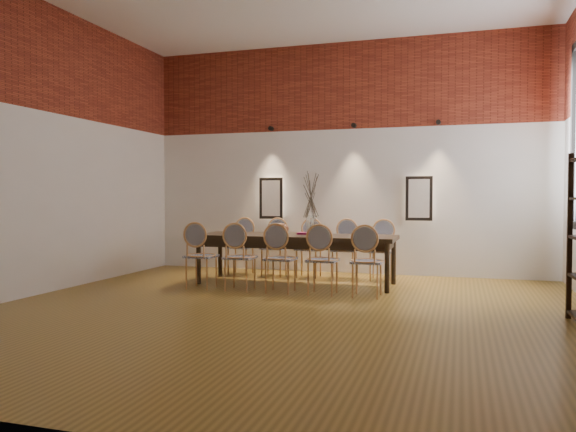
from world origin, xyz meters
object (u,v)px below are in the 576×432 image
(book, at_px, (306,233))
(vase, at_px, (311,225))
(chair_far_d, at_px, (345,250))
(bowl, at_px, (281,229))
(chair_far_e, at_px, (382,251))
(chair_far_a, at_px, (241,247))
(chair_near_a, at_px, (201,256))
(chair_near_b, at_px, (240,257))
(dining_table, at_px, (296,259))
(chair_near_c, at_px, (280,259))
(chair_near_d, at_px, (323,260))
(chair_far_c, at_px, (309,249))
(chair_near_e, at_px, (367,261))
(chair_far_b, at_px, (274,248))

(book, bearing_deg, vase, -52.86)
(chair_far_d, bearing_deg, bowl, 44.69)
(chair_far_e, xyz_separation_m, book, (-1.08, -0.62, 0.30))
(chair_far_a, bearing_deg, chair_far_d, -180.00)
(chair_near_a, distance_m, bowl, 1.27)
(bowl, bearing_deg, chair_near_b, -117.96)
(chair_far_a, bearing_deg, dining_table, 147.63)
(chair_near_b, height_order, chair_near_c, same)
(chair_near_a, height_order, bowl, chair_near_a)
(chair_near_d, relative_size, chair_far_c, 1.00)
(chair_near_a, bearing_deg, bowl, 35.94)
(chair_far_d, xyz_separation_m, book, (-0.48, -0.61, 0.30))
(bowl, relative_size, book, 0.92)
(dining_table, bearing_deg, chair_near_c, -90.00)
(chair_near_b, relative_size, chair_near_c, 1.00)
(chair_near_c, bearing_deg, chair_near_a, 180.00)
(chair_near_e, bearing_deg, chair_far_e, 90.00)
(chair_near_b, distance_m, bowl, 0.89)
(chair_far_a, height_order, chair_far_e, same)
(chair_near_c, relative_size, chair_far_e, 1.00)
(chair_near_d, bearing_deg, chair_far_c, 111.52)
(chair_far_b, relative_size, bowl, 3.92)
(vase, bearing_deg, chair_far_e, 38.53)
(chair_far_c, bearing_deg, chair_near_a, 51.74)
(chair_near_a, bearing_deg, dining_table, 32.37)
(chair_far_a, height_order, bowl, chair_far_a)
(bowl, height_order, book, bowl)
(dining_table, height_order, book, book)
(chair_near_b, distance_m, chair_near_e, 1.81)
(chair_far_b, distance_m, vase, 1.22)
(chair_near_d, height_order, bowl, chair_near_d)
(chair_near_d, height_order, chair_far_e, same)
(book, bearing_deg, chair_far_c, 101.69)
(chair_far_a, height_order, chair_far_b, same)
(dining_table, distance_m, chair_far_e, 1.43)
(chair_far_e, bearing_deg, chair_near_a, 32.37)
(chair_far_e, distance_m, book, 1.28)
(chair_near_e, relative_size, bowl, 3.92)
(chair_near_e, bearing_deg, dining_table, 147.63)
(book, bearing_deg, dining_table, -129.05)
(chair_near_d, distance_m, chair_far_b, 1.95)
(chair_near_b, relative_size, chair_far_c, 1.00)
(dining_table, relative_size, chair_near_d, 3.21)
(chair_far_c, bearing_deg, chair_far_b, 0.00)
(chair_near_a, bearing_deg, chair_near_c, -0.00)
(chair_near_d, bearing_deg, book, 117.57)
(chair_near_b, bearing_deg, chair_near_c, -0.00)
(chair_near_d, relative_size, chair_far_a, 1.00)
(chair_far_c, distance_m, book, 0.69)
(chair_far_b, height_order, chair_far_d, same)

